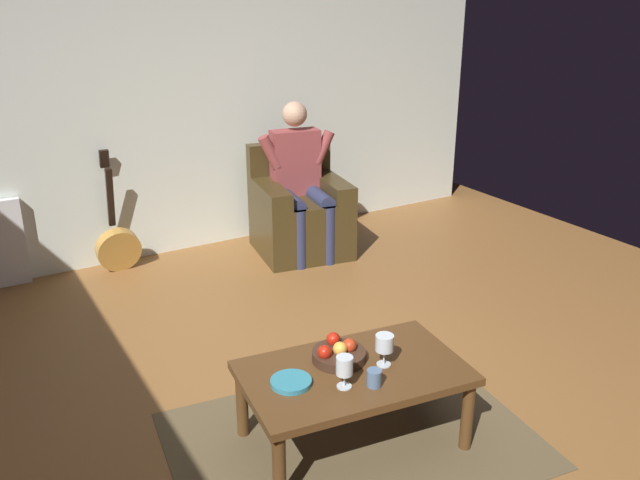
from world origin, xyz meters
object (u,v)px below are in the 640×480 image
at_px(wine_glass_near, 344,368).
at_px(wine_glass_far, 384,345).
at_px(fruit_bowl, 338,353).
at_px(decorative_dish, 291,382).
at_px(guitar, 118,245).
at_px(coffee_table, 354,379).
at_px(armchair, 300,214).
at_px(person_seated, 300,176).
at_px(candle_jar, 374,378).

distance_m(wine_glass_near, wine_glass_far, 0.27).
bearing_deg(fruit_bowl, decorative_dish, 13.15).
bearing_deg(wine_glass_far, guitar, -78.69).
bearing_deg(decorative_dish, coffee_table, 172.36).
bearing_deg(armchair, coffee_table, 76.42).
bearing_deg(wine_glass_far, person_seated, -110.09).
relative_size(person_seated, fruit_bowl, 4.73).
height_order(wine_glass_near, decorative_dish, wine_glass_near).
bearing_deg(candle_jar, person_seated, -112.05).
distance_m(guitar, candle_jar, 2.96).
relative_size(person_seated, wine_glass_near, 8.02).
relative_size(wine_glass_near, wine_glass_far, 0.97).
height_order(person_seated, guitar, person_seated).
distance_m(guitar, wine_glass_far, 2.87).
bearing_deg(wine_glass_near, candle_jar, 153.51).
relative_size(guitar, wine_glass_far, 5.95).
height_order(wine_glass_far, fruit_bowl, wine_glass_far).
distance_m(person_seated, candle_jar, 2.73).
xyz_separation_m(fruit_bowl, decorative_dish, (0.30, 0.07, -0.03)).
bearing_deg(wine_glass_near, person_seated, -114.95).
bearing_deg(armchair, guitar, -4.82).
relative_size(wine_glass_far, decorative_dish, 0.84).
xyz_separation_m(armchair, candle_jar, (1.02, 2.55, 0.13)).
bearing_deg(wine_glass_far, fruit_bowl, -42.73).
bearing_deg(armchair, person_seated, 90.00).
bearing_deg(guitar, wine_glass_near, 95.83).
bearing_deg(decorative_dish, guitar, -88.04).
bearing_deg(wine_glass_far, coffee_table, -14.59).
xyz_separation_m(coffee_table, wine_glass_far, (-0.15, 0.04, 0.17)).
xyz_separation_m(coffee_table, wine_glass_near, (0.12, 0.10, 0.16)).
bearing_deg(person_seated, wine_glass_far, 79.68).
relative_size(armchair, fruit_bowl, 3.35).
distance_m(armchair, candle_jar, 2.75).
height_order(person_seated, decorative_dish, person_seated).
bearing_deg(guitar, candle_jar, 98.09).
distance_m(wine_glass_near, decorative_dish, 0.26).
bearing_deg(decorative_dish, fruit_bowl, -166.85).
bearing_deg(wine_glass_far, candle_jar, 40.62).
xyz_separation_m(guitar, wine_glass_far, (-0.56, 2.80, 0.31)).
height_order(armchair, person_seated, person_seated).
height_order(decorative_dish, candle_jar, candle_jar).
height_order(guitar, decorative_dish, guitar).
relative_size(person_seated, candle_jar, 15.48).
xyz_separation_m(armchair, decorative_dish, (1.35, 2.34, 0.10)).
bearing_deg(fruit_bowl, wine_glass_far, 137.27).
distance_m(decorative_dish, candle_jar, 0.38).
bearing_deg(person_seated, guitar, -5.79).
relative_size(fruit_bowl, candle_jar, 3.27).
xyz_separation_m(armchair, coffee_table, (1.03, 2.38, 0.03)).
distance_m(armchair, guitar, 1.49).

